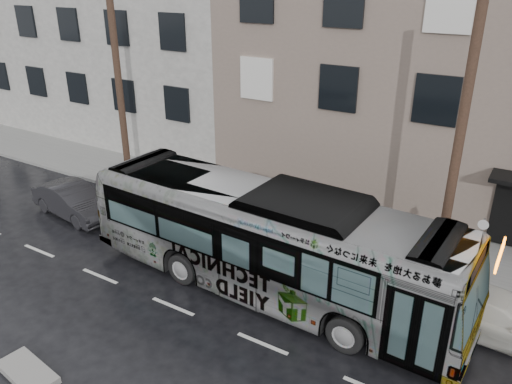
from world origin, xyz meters
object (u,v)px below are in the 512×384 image
utility_pole_rear (120,93)px  white_sedan (496,316)px  utility_pole_front (458,147)px  bus (268,240)px  sign_post (478,253)px  dark_sedan (73,201)px

utility_pole_rear → white_sedan: 16.66m
utility_pole_rear → utility_pole_front: bearing=0.0°
bus → white_sedan: bearing=-76.0°
utility_pole_front → white_sedan: utility_pole_front is taller
utility_pole_rear → white_sedan: bearing=-7.3°
sign_post → bus: bus is taller
white_sedan → dark_sedan: (-16.19, -1.02, 0.03)m
utility_pole_rear → dark_sedan: (-0.15, -3.08, -3.96)m
bus → dark_sedan: bus is taller
sign_post → utility_pole_front: bearing=180.0°
utility_pole_front → dark_sedan: bearing=-167.7°
utility_pole_rear → dark_sedan: utility_pole_rear is taller
utility_pole_front → dark_sedan: size_ratio=2.16×
utility_pole_rear → sign_post: 15.46m
utility_pole_rear → white_sedan: size_ratio=2.00×
utility_pole_rear → sign_post: bearing=0.0°
sign_post → utility_pole_rear: bearing=180.0°
sign_post → dark_sedan: size_ratio=0.58×
utility_pole_rear → bus: utility_pole_rear is taller
utility_pole_front → utility_pole_rear: same height
utility_pole_rear → bus: bearing=-19.8°
utility_pole_rear → sign_post: (15.10, 0.00, -3.30)m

